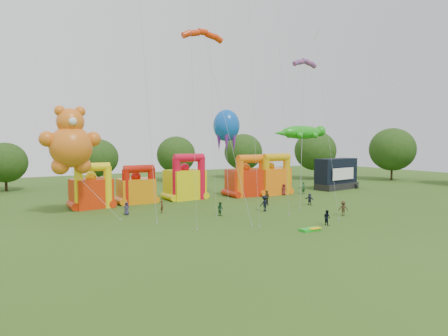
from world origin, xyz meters
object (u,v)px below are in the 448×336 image
stage_trailer (336,174)px  spectator_0 (127,209)px  gecko_kite (301,156)px  spectator_4 (267,197)px  teddy_bear_kite (82,165)px  bouncy_castle_2 (186,182)px  octopus_kite (227,153)px  bouncy_castle_0 (92,191)px

stage_trailer → spectator_0: (-40.04, -5.22, -1.91)m
gecko_kite → spectator_0: gecko_kite is taller
spectator_4 → teddy_bear_kite: bearing=-33.6°
spectator_4 → bouncy_castle_2: bearing=-78.5°
octopus_kite → gecko_kite: bearing=-2.5°
bouncy_castle_0 → stage_trailer: bearing=-2.6°
bouncy_castle_0 → bouncy_castle_2: (13.81, 0.84, 0.32)m
stage_trailer → spectator_0: size_ratio=5.96×
octopus_kite → spectator_0: bearing=-158.4°
teddy_bear_kite → spectator_4: teddy_bear_kite is taller
bouncy_castle_0 → bouncy_castle_2: bearing=3.5°
gecko_kite → octopus_kite: (-14.70, 0.65, 0.80)m
bouncy_castle_2 → octopus_kite: 8.02m
teddy_bear_kite → bouncy_castle_0: bearing=68.0°
bouncy_castle_0 → stage_trailer: (42.39, -1.96, 0.41)m
bouncy_castle_2 → octopus_kite: size_ratio=0.50×
stage_trailer → octopus_kite: bearing=174.8°
bouncy_castle_0 → spectator_0: bouncy_castle_0 is taller
gecko_kite → octopus_kite: 14.73m
bouncy_castle_0 → teddy_bear_kite: teddy_bear_kite is taller
octopus_kite → stage_trailer: bearing=-5.2°
teddy_bear_kite → gecko_kite: (37.57, 5.10, 0.11)m
gecko_kite → spectator_4: (-13.97, -8.70, -5.10)m
bouncy_castle_0 → spectator_0: size_ratio=3.86×
teddy_bear_kite → spectator_0: bearing=-17.5°
stage_trailer → spectator_0: stage_trailer is taller
bouncy_castle_2 → teddy_bear_kite: teddy_bear_kite is taller
bouncy_castle_0 → spectator_4: bouncy_castle_0 is taller
spectator_0 → spectator_4: (18.94, -2.13, 0.19)m
stage_trailer → spectator_0: 40.42m
stage_trailer → gecko_kite: (-7.13, 1.35, 3.37)m
spectator_0 → bouncy_castle_2: bearing=49.6°
octopus_kite → spectator_0: octopus_kite is taller
gecko_kite → bouncy_castle_0: bearing=179.0°
stage_trailer → bouncy_castle_0: bearing=177.4°
gecko_kite → octopus_kite: size_ratio=0.86×
octopus_kite → spectator_4: (0.73, -9.35, -5.89)m
teddy_bear_kite → octopus_kite: bearing=14.1°
stage_trailer → teddy_bear_kite: 44.97m
bouncy_castle_0 → spectator_4: 23.27m
bouncy_castle_0 → octopus_kite: 21.06m
teddy_bear_kite → spectator_4: bearing=-8.7°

